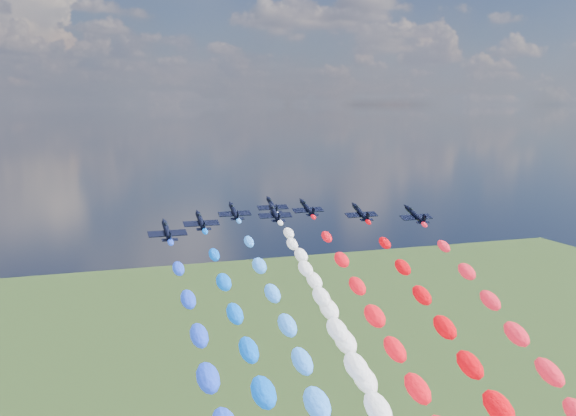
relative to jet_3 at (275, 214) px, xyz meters
name	(u,v)px	position (x,y,z in m)	size (l,w,h in m)	color
jet_0	(167,231)	(-28.09, -14.72, 0.00)	(7.94, 10.65, 2.35)	black
jet_1	(201,221)	(-19.04, -5.12, 0.00)	(7.94, 10.65, 2.35)	black
jet_2	(234,212)	(-8.55, 5.71, 0.00)	(7.94, 10.65, 2.35)	black
jet_3	(275,214)	(0.00, 0.00, 0.00)	(7.94, 10.65, 2.35)	black
jet_4	(272,206)	(3.36, 12.50, 0.00)	(7.94, 10.65, 2.35)	black
trail_4	(374,413)	(3.36, -48.27, -29.63)	(5.66, 118.71, 61.86)	white
jet_5	(307,208)	(10.35, 5.32, 0.00)	(7.94, 10.65, 2.35)	black
jet_6	(361,213)	(19.99, -5.64, 0.00)	(7.94, 10.65, 2.35)	black
jet_7	(415,215)	(30.66, -13.12, 0.00)	(7.94, 10.65, 2.35)	black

